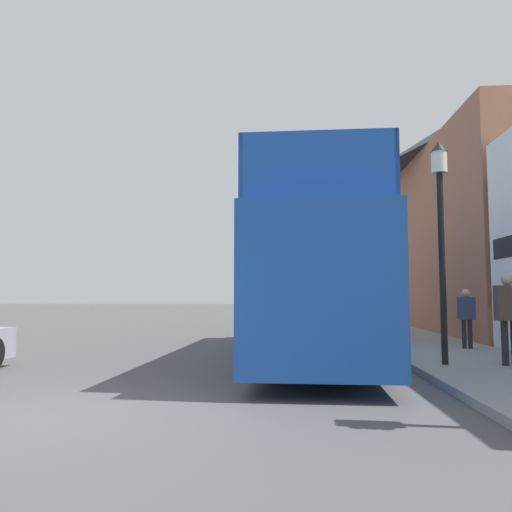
{
  "coord_description": "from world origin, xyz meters",
  "views": [
    {
      "loc": [
        3.01,
        -6.29,
        1.53
      ],
      "look_at": [
        2.2,
        6.38,
        2.56
      ],
      "focal_mm": 35.0,
      "sensor_mm": 36.0,
      "label": 1
    }
  ],
  "objects_px": {
    "tour_bus": "(312,282)",
    "lamp_post_second": "(378,247)",
    "parked_car_ahead_of_bus": "(319,316)",
    "pedestrian_second": "(508,310)",
    "lamp_post_nearest": "(440,209)",
    "pedestrian_third": "(466,313)"
  },
  "relations": [
    {
      "from": "parked_car_ahead_of_bus",
      "to": "pedestrian_second",
      "type": "distance_m",
      "value": 12.37
    },
    {
      "from": "parked_car_ahead_of_bus",
      "to": "pedestrian_second",
      "type": "xyz_separation_m",
      "value": [
        3.1,
        -11.96,
        0.6
      ]
    },
    {
      "from": "tour_bus",
      "to": "parked_car_ahead_of_bus",
      "type": "distance_m",
      "value": 9.51
    },
    {
      "from": "pedestrian_second",
      "to": "pedestrian_third",
      "type": "relative_size",
      "value": 1.18
    },
    {
      "from": "parked_car_ahead_of_bus",
      "to": "pedestrian_second",
      "type": "height_order",
      "value": "pedestrian_second"
    },
    {
      "from": "lamp_post_second",
      "to": "pedestrian_second",
      "type": "bearing_deg",
      "value": -79.99
    },
    {
      "from": "parked_car_ahead_of_bus",
      "to": "lamp_post_nearest",
      "type": "distance_m",
      "value": 12.31
    },
    {
      "from": "tour_bus",
      "to": "lamp_post_second",
      "type": "distance_m",
      "value": 5.56
    },
    {
      "from": "tour_bus",
      "to": "lamp_post_second",
      "type": "relative_size",
      "value": 2.54
    },
    {
      "from": "pedestrian_second",
      "to": "lamp_post_nearest",
      "type": "height_order",
      "value": "lamp_post_nearest"
    },
    {
      "from": "pedestrian_second",
      "to": "lamp_post_nearest",
      "type": "distance_m",
      "value": 2.44
    },
    {
      "from": "tour_bus",
      "to": "parked_car_ahead_of_bus",
      "type": "relative_size",
      "value": 2.64
    },
    {
      "from": "tour_bus",
      "to": "lamp_post_nearest",
      "type": "distance_m",
      "value": 3.85
    },
    {
      "from": "pedestrian_third",
      "to": "lamp_post_second",
      "type": "relative_size",
      "value": 0.35
    },
    {
      "from": "parked_car_ahead_of_bus",
      "to": "lamp_post_second",
      "type": "height_order",
      "value": "lamp_post_second"
    },
    {
      "from": "parked_car_ahead_of_bus",
      "to": "lamp_post_second",
      "type": "distance_m",
      "value": 5.63
    },
    {
      "from": "lamp_post_nearest",
      "to": "pedestrian_third",
      "type": "bearing_deg",
      "value": 63.96
    },
    {
      "from": "tour_bus",
      "to": "lamp_post_second",
      "type": "xyz_separation_m",
      "value": [
        2.55,
        4.75,
        1.36
      ]
    },
    {
      "from": "tour_bus",
      "to": "lamp_post_second",
      "type": "bearing_deg",
      "value": 63.45
    },
    {
      "from": "pedestrian_third",
      "to": "lamp_post_nearest",
      "type": "height_order",
      "value": "lamp_post_nearest"
    },
    {
      "from": "lamp_post_nearest",
      "to": "lamp_post_second",
      "type": "distance_m",
      "value": 7.23
    },
    {
      "from": "tour_bus",
      "to": "pedestrian_second",
      "type": "distance_m",
      "value": 4.66
    }
  ]
}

